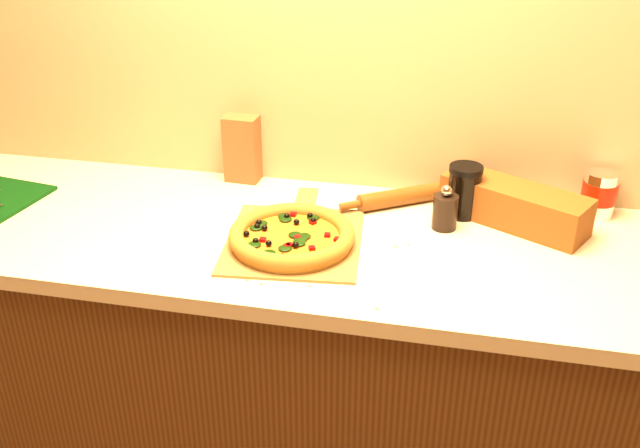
{
  "coord_description": "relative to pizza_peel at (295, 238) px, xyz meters",
  "views": [
    {
      "loc": [
        0.33,
        -0.12,
        1.75
      ],
      "look_at": [
        0.01,
        1.38,
        0.96
      ],
      "focal_mm": 40.0,
      "sensor_mm": 36.0,
      "label": 1
    }
  ],
  "objects": [
    {
      "name": "coffee_canister",
      "position": [
        0.75,
        0.3,
        0.06
      ],
      "size": [
        0.09,
        0.09,
        0.12
      ],
      "color": "silver",
      "rests_on": "countertop"
    },
    {
      "name": "cabinet",
      "position": [
        0.06,
        0.03,
        -0.47
      ],
      "size": [
        2.8,
        0.65,
        0.86
      ],
      "primitive_type": "cube",
      "color": "#43250E",
      "rests_on": "ground"
    },
    {
      "name": "dark_jar",
      "position": [
        0.4,
        0.23,
        0.07
      ],
      "size": [
        0.09,
        0.09,
        0.14
      ],
      "color": "black",
      "rests_on": "countertop"
    },
    {
      "name": "rolling_pin",
      "position": [
        0.23,
        0.25,
        0.02
      ],
      "size": [
        0.31,
        0.21,
        0.05
      ],
      "rotation": [
        0.0,
        0.0,
        0.57
      ],
      "color": "#542D0E",
      "rests_on": "countertop"
    },
    {
      "name": "pizza_peel",
      "position": [
        0.0,
        0.0,
        0.0
      ],
      "size": [
        0.37,
        0.51,
        0.01
      ],
      "rotation": [
        0.0,
        0.0,
        0.11
      ],
      "color": "brown",
      "rests_on": "countertop"
    },
    {
      "name": "countertop",
      "position": [
        0.06,
        0.03,
        -0.02
      ],
      "size": [
        2.84,
        0.68,
        0.04
      ],
      "primitive_type": "cube",
      "color": "beige",
      "rests_on": "cabinet"
    },
    {
      "name": "bread_bag",
      "position": [
        0.53,
        0.21,
        0.05
      ],
      "size": [
        0.39,
        0.29,
        0.1
      ],
      "primitive_type": "cube",
      "rotation": [
        0.0,
        0.0,
        -0.49
      ],
      "color": "brown",
      "rests_on": "countertop"
    },
    {
      "name": "paper_bag",
      "position": [
        -0.24,
        0.33,
        0.09
      ],
      "size": [
        0.1,
        0.08,
        0.19
      ],
      "primitive_type": "cube",
      "rotation": [
        0.0,
        0.0,
        -0.05
      ],
      "color": "brown",
      "rests_on": "countertop"
    },
    {
      "name": "pizza",
      "position": [
        0.0,
        -0.03,
        0.02
      ],
      "size": [
        0.31,
        0.31,
        0.04
      ],
      "color": "#AF7D2B",
      "rests_on": "pizza_peel"
    },
    {
      "name": "pepper_grinder",
      "position": [
        0.36,
        0.14,
        0.05
      ],
      "size": [
        0.06,
        0.06,
        0.12
      ],
      "color": "black",
      "rests_on": "countertop"
    }
  ]
}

